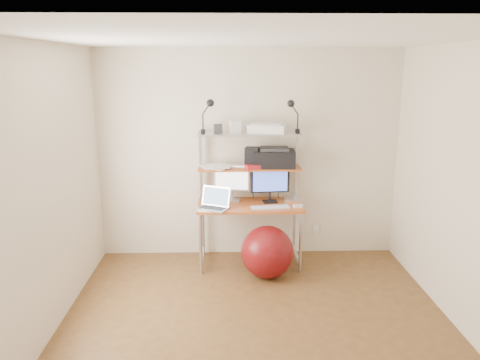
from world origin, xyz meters
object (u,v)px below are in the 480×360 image
object	(u,v)px
monitor_silver	(232,180)
printer	(274,158)
monitor_black	(270,183)
laptop	(214,204)
exercise_ball	(267,252)

from	to	relation	value
monitor_silver	printer	world-z (taller)	printer
monitor_silver	monitor_black	world-z (taller)	monitor_silver
monitor_black	laptop	bearing A→B (deg)	-166.53
laptop	exercise_ball	distance (m)	0.80
laptop	exercise_ball	bearing A→B (deg)	4.88
laptop	monitor_black	bearing A→B (deg)	44.87
exercise_ball	laptop	bearing A→B (deg)	159.50
monitor_silver	printer	bearing A→B (deg)	7.27
monitor_silver	exercise_ball	distance (m)	0.95
monitor_black	laptop	size ratio (longest dim) A/B	1.08
monitor_silver	laptop	world-z (taller)	monitor_silver
monitor_silver	exercise_ball	bearing A→B (deg)	-44.55
printer	exercise_ball	bearing A→B (deg)	-99.20
printer	exercise_ball	distance (m)	1.09
monitor_silver	printer	xyz separation A→B (m)	(0.49, -0.01, 0.26)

